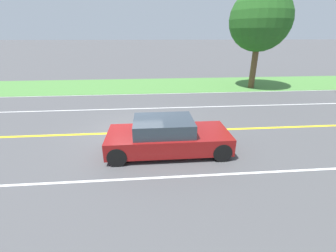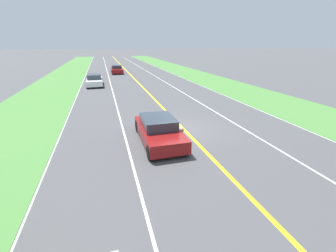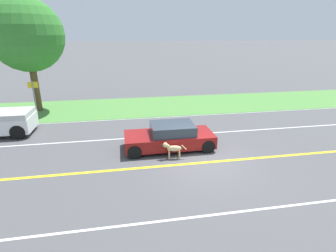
{
  "view_description": "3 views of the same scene",
  "coord_description": "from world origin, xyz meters",
  "views": [
    {
      "loc": [
        9.24,
        0.62,
        4.04
      ],
      "look_at": [
        2.06,
        1.25,
        1.11
      ],
      "focal_mm": 24.0,
      "sensor_mm": 36.0,
      "label": 1
    },
    {
      "loc": [
        4.36,
        11.77,
        4.86
      ],
      "look_at": [
        1.34,
        1.25,
        0.8
      ],
      "focal_mm": 24.0,
      "sensor_mm": 36.0,
      "label": 2
    },
    {
      "loc": [
        -10.06,
        3.45,
        5.47
      ],
      "look_at": [
        1.85,
        1.32,
        1.18
      ],
      "focal_mm": 28.0,
      "sensor_mm": 36.0,
      "label": 3
    }
  ],
  "objects": [
    {
      "name": "centre_divider_line",
      "position": [
        0.0,
        0.0,
        0.0
      ],
      "size": [
        0.18,
        160.0,
        0.01
      ],
      "primitive_type": "cube",
      "color": "yellow",
      "rests_on": "ground"
    },
    {
      "name": "lane_dash_oncoming",
      "position": [
        -3.5,
        0.0,
        0.0
      ],
      "size": [
        0.1,
        160.0,
        0.01
      ],
      "primitive_type": "cube",
      "color": "white",
      "rests_on": "ground"
    },
    {
      "name": "roadside_tree_left_near",
      "position": [
        -8.35,
        8.98,
        5.02
      ],
      "size": [
        4.5,
        4.5,
        7.3
      ],
      "color": "brown",
      "rests_on": "ground"
    },
    {
      "name": "ground_plane",
      "position": [
        0.0,
        0.0,
        0.0
      ],
      "size": [
        400.0,
        400.0,
        0.0
      ],
      "primitive_type": "plane",
      "color": "#4C4C4F"
    },
    {
      "name": "dog",
      "position": [
        0.67,
        1.34,
        0.51
      ],
      "size": [
        0.34,
        1.19,
        0.82
      ],
      "rotation": [
        0.0,
        0.0,
        -0.14
      ],
      "color": "#D1B784",
      "rests_on": "ground"
    },
    {
      "name": "lane_edge_line_left",
      "position": [
        -7.0,
        0.0,
        0.0
      ],
      "size": [
        0.14,
        160.0,
        0.01
      ],
      "primitive_type": "cube",
      "color": "white",
      "rests_on": "ground"
    },
    {
      "name": "lane_dash_same_dir",
      "position": [
        3.5,
        0.0,
        0.0
      ],
      "size": [
        0.1,
        160.0,
        0.01
      ],
      "primitive_type": "cube",
      "color": "white",
      "rests_on": "ground"
    },
    {
      "name": "grass_verge_left",
      "position": [
        -10.0,
        0.0,
        0.01
      ],
      "size": [
        6.0,
        160.0,
        0.03
      ],
      "primitive_type": "cube",
      "color": "#4C843D",
      "rests_on": "ground"
    },
    {
      "name": "ego_car",
      "position": [
        1.83,
        1.24,
        0.61
      ],
      "size": [
        1.91,
        4.38,
        1.28
      ],
      "color": "maroon",
      "rests_on": "ground"
    }
  ]
}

